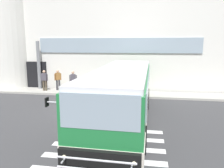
# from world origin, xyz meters

# --- Properties ---
(ground_plane) EXTENTS (80.00, 90.00, 0.02)m
(ground_plane) POSITION_xyz_m (0.00, 0.00, -0.01)
(ground_plane) COLOR #353538
(ground_plane) RESTS_ON ground
(bay_paint_stripes) EXTENTS (4.40, 3.96, 0.01)m
(bay_paint_stripes) POSITION_xyz_m (2.00, -4.20, 0.00)
(bay_paint_stripes) COLOR silver
(bay_paint_stripes) RESTS_ON ground
(terminal_building) EXTENTS (21.01, 13.80, 8.02)m
(terminal_building) POSITION_xyz_m (-0.68, 11.58, 4.00)
(terminal_building) COLOR silver
(terminal_building) RESTS_ON ground
(boarding_curb) EXTENTS (23.21, 2.00, 0.15)m
(boarding_curb) POSITION_xyz_m (0.00, 4.80, 0.07)
(boarding_curb) COLOR #9E9B93
(boarding_curb) RESTS_ON ground
(entry_support_column) EXTENTS (0.28, 0.28, 4.00)m
(entry_support_column) POSITION_xyz_m (-5.59, 5.40, 2.15)
(entry_support_column) COLOR slate
(entry_support_column) RESTS_ON boarding_curb
(bus_main_foreground) EXTENTS (3.23, 11.14, 2.70)m
(bus_main_foreground) POSITION_xyz_m (2.23, -0.87, 1.33)
(bus_main_foreground) COLOR #1E7238
(bus_main_foreground) RESTS_ON ground
(passenger_near_column) EXTENTS (0.59, 0.39, 1.68)m
(passenger_near_column) POSITION_xyz_m (-4.79, 4.69, 1.11)
(passenger_near_column) COLOR #4C4233
(passenger_near_column) RESTS_ON boarding_curb
(passenger_by_doorway) EXTENTS (0.45, 0.44, 1.68)m
(passenger_by_doorway) POSITION_xyz_m (-3.83, 5.13, 1.08)
(passenger_by_doorway) COLOR #2D2D33
(passenger_by_doorway) RESTS_ON boarding_curb
(passenger_at_curb_edge) EXTENTS (0.57, 0.31, 1.68)m
(passenger_at_curb_edge) POSITION_xyz_m (-2.29, 4.47, 1.08)
(passenger_at_curb_edge) COLOR #1E2338
(passenger_at_curb_edge) RESTS_ON boarding_curb
(safety_bollard_yellow) EXTENTS (0.18, 0.18, 0.90)m
(safety_bollard_yellow) POSITION_xyz_m (1.35, 3.60, 0.45)
(safety_bollard_yellow) COLOR yellow
(safety_bollard_yellow) RESTS_ON ground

